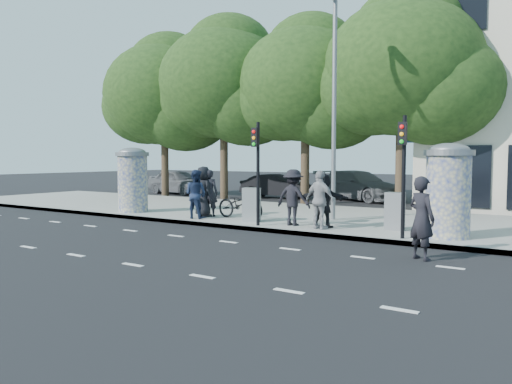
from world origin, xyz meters
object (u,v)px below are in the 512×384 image
Objects in this scene: ped_f at (323,200)px; ped_d at (293,197)px; car_left at (178,182)px; traffic_pole_near at (257,163)px; man_road at (422,218)px; bicycle at (240,204)px; cabinet_right at (395,211)px; ped_a at (203,191)px; car_mid at (276,186)px; traffic_pole_far at (403,164)px; ad_column_right at (448,188)px; street_lamp at (334,90)px; ped_c at (196,194)px; car_right at (358,185)px; ped_e at (320,200)px; ped_b at (210,193)px; cabinet_left at (252,205)px; ad_column_left at (133,178)px.

ped_d is at bearing -6.78° from ped_f.
car_left is (-15.18, 9.95, -0.23)m from ped_f.
man_road is (5.82, -1.87, -1.25)m from traffic_pole_near.
bicycle is 1.78× the size of cabinet_right.
car_mid is (-3.12, 10.57, -0.41)m from ped_a.
car_left is 1.11× the size of car_mid.
ad_column_right is at bearing 42.21° from traffic_pole_far.
bicycle is at bearing -150.62° from street_lamp.
ad_column_right is 4.87m from ped_d.
ad_column_right reaches higher than ped_d.
traffic_pole_near reaches higher than ped_c.
car_right is (4.65, 1.22, 0.13)m from car_mid.
ped_e reaches higher than ped_c.
ped_c reaches higher than car_right.
car_left is at bearing -4.30° from man_road.
car_left is (-10.22, 10.34, -0.25)m from ped_c.
ped_a is at bearing -3.81° from ped_d.
traffic_pole_far is 2.47m from man_road.
traffic_pole_near is at bearing 180.00° from traffic_pole_far.
ped_d is 1.59× the size of cabinet_right.
ped_b is 7.05m from cabinet_right.
bicycle is at bearing 169.25° from traffic_pole_far.
ped_b is 5.09m from ped_e.
bicycle is (-3.61, 0.81, -0.38)m from ped_e.
cabinet_left is (-6.55, 2.63, -0.24)m from man_road.
ad_column_left reaches higher than ped_c.
cabinet_left is (-2.72, -0.05, -0.29)m from ped_f.
ped_a is 1.06× the size of ped_c.
cabinet_left is at bearing -113.82° from bicycle.
traffic_pole_near is at bearing -154.98° from car_mid.
cabinet_left is at bearing 151.09° from ped_b.
ad_column_right is 1.97m from cabinet_right.
ped_b is at bearing 171.36° from traffic_pole_far.
ped_b is at bearing -114.88° from ped_a.
ped_e is 13.95m from car_mid.
cabinet_left is (2.21, -0.42, -0.30)m from ped_b.
ad_column_left is at bearing 101.09° from bicycle.
ped_e is 0.39× the size of car_left.
cabinet_left is at bearing -0.70° from ped_d.
ped_a reaches higher than ped_e.
bicycle is (-7.32, 0.29, -0.84)m from ad_column_right.
car_left is (-11.67, 9.55, 0.10)m from bicycle.
traffic_pole_far is at bearing -95.18° from bicycle.
traffic_pole_far is 0.72× the size of car_left.
car_mid is at bearing -74.28° from car_left.
man_road is at bearing -11.74° from ad_column_left.
bicycle is 15.08m from car_left.
car_right is (-6.37, 12.80, -1.40)m from traffic_pole_far.
ped_b is at bearing 96.58° from bicycle.
ped_a is 2.42m from cabinet_left.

